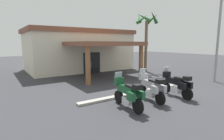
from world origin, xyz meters
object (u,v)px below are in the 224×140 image
pedestrian (89,67)px  roadside_sign (220,18)px  motorcycle_silver (151,88)px  motorcycle_green (128,94)px  palm_tree_near_portico (146,27)px  motel_building (79,50)px  motorcycle_black (176,84)px

pedestrian → roadside_sign: 11.10m
motorcycle_silver → motorcycle_green: bearing=107.0°
motorcycle_silver → pedestrian: (0.13, 7.69, 0.27)m
pedestrian → palm_tree_near_portico: (6.67, -0.23, 3.72)m
motel_building → motorcycle_green: 13.43m
roadside_sign → motel_building: bearing=116.8°
motorcycle_silver → motorcycle_black: 1.76m
motorcycle_black → pedestrian: bearing=16.9°
motorcycle_green → pedestrian: (1.87, 7.91, 0.27)m
palm_tree_near_portico → roadside_sign: size_ratio=0.84×
motel_building → motorcycle_black: 13.10m
motorcycle_black → motorcycle_silver: bearing=86.6°
motorcycle_silver → motorcycle_black: (1.74, -0.27, 0.00)m
pedestrian → roadside_sign: (7.49, -7.17, 3.97)m
motel_building → motorcycle_silver: 12.91m
motel_building → motorcycle_silver: (-1.45, -12.73, -1.59)m
motorcycle_black → palm_tree_near_portico: (5.05, 7.73, 3.98)m
motel_building → pedestrian: size_ratio=7.01×
motel_building → motorcycle_green: bearing=-103.6°
motel_building → roadside_sign: 13.93m
motorcycle_silver → motel_building: bearing=3.5°
palm_tree_near_portico → roadside_sign: bearing=-83.3°
motorcycle_black → motel_building: bearing=6.8°
motorcycle_silver → roadside_sign: size_ratio=0.30×
motorcycle_silver → roadside_sign: (7.61, 0.52, 4.23)m
motorcycle_green → pedestrian: 8.13m
motorcycle_green → motorcycle_black: size_ratio=1.00×
motorcycle_black → roadside_sign: size_ratio=0.30×
motorcycle_silver → palm_tree_near_portico: palm_tree_near_portico is taller
motorcycle_black → roadside_sign: (5.87, 0.79, 4.23)m
motel_building → roadside_sign: roadside_sign is taller
motorcycle_black → pedestrian: pedestrian is taller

